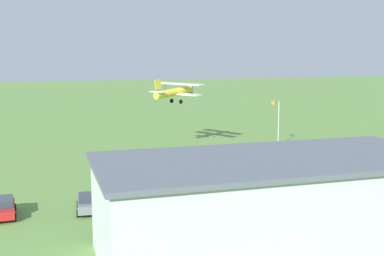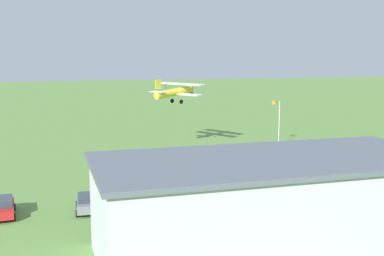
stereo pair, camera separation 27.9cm
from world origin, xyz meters
name	(u,v)px [view 2 (the right image)]	position (x,y,z in m)	size (l,w,h in m)	color
ground_plane	(172,153)	(0.00, 0.00, 0.00)	(400.00, 400.00, 0.00)	#608C42
hangar	(270,206)	(1.68, 37.06, 3.54)	(24.82, 11.73, 7.06)	silver
biplane	(175,91)	(-1.20, -2.52, 8.67)	(7.82, 8.45, 3.68)	yellow
car_silver	(326,190)	(-9.43, 25.97, 0.85)	(2.21, 4.32, 1.64)	#B7B7BC
car_grey	(87,203)	(13.57, 23.82, 0.83)	(2.16, 4.08, 1.59)	slate
car_red	(4,207)	(20.70, 23.23, 0.86)	(2.18, 4.57, 1.68)	red
person_near_hangar_door	(288,174)	(-8.86, 19.08, 0.86)	(0.45, 0.45, 1.72)	#72338C
person_at_fence_line	(118,194)	(10.47, 21.66, 0.83)	(0.43, 0.43, 1.67)	navy
windsock	(276,106)	(-16.51, -0.56, 6.24)	(1.45, 1.31, 7.14)	silver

